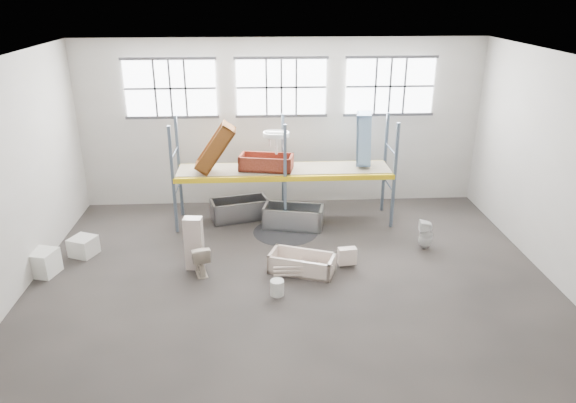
{
  "coord_description": "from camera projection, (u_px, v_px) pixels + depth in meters",
  "views": [
    {
      "loc": [
        -0.69,
        -10.65,
        6.34
      ],
      "look_at": [
        0.0,
        1.5,
        1.4
      ],
      "focal_mm": 33.23,
      "sensor_mm": 36.0,
      "label": 1
    }
  ],
  "objects": [
    {
      "name": "cistern_spare",
      "position": [
        347.0,
        256.0,
        12.87
      ],
      "size": [
        0.46,
        0.26,
        0.42
      ],
      "primitive_type": "cube",
      "rotation": [
        0.0,
        0.0,
        0.12
      ],
      "color": "beige",
      "rests_on": "bathtub_beige"
    },
    {
      "name": "sink_in_tub",
      "position": [
        311.0,
        261.0,
        12.9
      ],
      "size": [
        0.47,
        0.47,
        0.14
      ],
      "primitive_type": "imported",
      "rotation": [
        0.0,
        0.0,
        0.14
      ],
      "color": "beige",
      "rests_on": "bathtub_beige"
    },
    {
      "name": "carton_near",
      "position": [
        41.0,
        262.0,
        12.54
      ],
      "size": [
        0.83,
        0.76,
        0.59
      ],
      "primitive_type": "cube",
      "rotation": [
        0.0,
        0.0,
        -0.28
      ],
      "color": "white",
      "rests_on": "floor"
    },
    {
      "name": "wall_front",
      "position": [
        318.0,
        316.0,
        6.66
      ],
      "size": [
        12.0,
        0.1,
        5.0
      ],
      "primitive_type": "cube",
      "color": "#B2ADA4",
      "rests_on": "ground"
    },
    {
      "name": "rack_upright_la",
      "position": [
        173.0,
        181.0,
        14.24
      ],
      "size": [
        0.08,
        0.08,
        3.0
      ],
      "primitive_type": "cube",
      "color": "slate",
      "rests_on": "floor"
    },
    {
      "name": "wall_right",
      "position": [
        568.0,
        175.0,
        11.65
      ],
      "size": [
        0.1,
        10.0,
        5.0
      ],
      "primitive_type": "cube",
      "color": "#A5A19A",
      "rests_on": "ground"
    },
    {
      "name": "bucket",
      "position": [
        277.0,
        288.0,
        11.71
      ],
      "size": [
        0.4,
        0.4,
        0.36
      ],
      "primitive_type": "cylinder",
      "rotation": [
        0.0,
        0.0,
        -0.38
      ],
      "color": "beige",
      "rests_on": "floor"
    },
    {
      "name": "rack_upright_lb",
      "position": [
        179.0,
        167.0,
        15.35
      ],
      "size": [
        0.08,
        0.08,
        3.0
      ],
      "primitive_type": "cube",
      "color": "slate",
      "rests_on": "floor"
    },
    {
      "name": "wall_left",
      "position": [
        1.0,
        186.0,
        11.02
      ],
      "size": [
        0.1,
        10.0,
        5.0
      ],
      "primitive_type": "cube",
      "color": "beige",
      "rests_on": "ground"
    },
    {
      "name": "bathtub_beige",
      "position": [
        302.0,
        263.0,
        12.66
      ],
      "size": [
        1.68,
        1.2,
        0.45
      ],
      "primitive_type": null,
      "rotation": [
        0.0,
        0.0,
        -0.36
      ],
      "color": "beige",
      "rests_on": "floor"
    },
    {
      "name": "rack_upright_ma",
      "position": [
        285.0,
        179.0,
        14.39
      ],
      "size": [
        0.08,
        0.08,
        3.0
      ],
      "primitive_type": "cube",
      "color": "slate",
      "rests_on": "floor"
    },
    {
      "name": "rack_upright_rb",
      "position": [
        385.0,
        163.0,
        15.66
      ],
      "size": [
        0.08,
        0.08,
        3.0
      ],
      "primitive_type": "cube",
      "color": "slate",
      "rests_on": "floor"
    },
    {
      "name": "wall_back",
      "position": [
        281.0,
        123.0,
        16.01
      ],
      "size": [
        12.0,
        0.1,
        5.0
      ],
      "primitive_type": "cube",
      "color": "#B4AFA6",
      "rests_on": "ground"
    },
    {
      "name": "rust_tub_flat",
      "position": [
        266.0,
        162.0,
        14.7
      ],
      "size": [
        1.56,
        0.95,
        0.41
      ],
      "primitive_type": null,
      "rotation": [
        0.0,
        0.0,
        -0.2
      ],
      "color": "#95392A",
      "rests_on": "shelf_deck"
    },
    {
      "name": "wet_patch",
      "position": [
        286.0,
        232.0,
        14.77
      ],
      "size": [
        1.8,
        1.8,
        0.0
      ],
      "primitive_type": "cylinder",
      "color": "black",
      "rests_on": "floor"
    },
    {
      "name": "rust_tub_tilted",
      "position": [
        215.0,
        148.0,
        14.32
      ],
      "size": [
        1.16,
        0.69,
        1.4
      ],
      "primitive_type": null,
      "rotation": [
        0.0,
        -0.96,
        0.02
      ],
      "color": "#86440F",
      "rests_on": "shelf_deck"
    },
    {
      "name": "steel_tub_left",
      "position": [
        240.0,
        209.0,
        15.53
      ],
      "size": [
        1.75,
        1.12,
        0.59
      ],
      "primitive_type": null,
      "rotation": [
        0.0,
        0.0,
        0.24
      ],
      "color": "#95979B",
      "rests_on": "floor"
    },
    {
      "name": "toilet_beige",
      "position": [
        200.0,
        258.0,
        12.54
      ],
      "size": [
        0.6,
        0.83,
        0.76
      ],
      "primitive_type": "imported",
      "rotation": [
        0.0,
        0.0,
        3.4
      ],
      "color": "beige",
      "rests_on": "floor"
    },
    {
      "name": "window_mid",
      "position": [
        281.0,
        87.0,
        15.49
      ],
      "size": [
        2.6,
        0.04,
        1.6
      ],
      "primitive_type": "cube",
      "color": "white",
      "rests_on": "wall_back"
    },
    {
      "name": "carton_far",
      "position": [
        83.0,
        246.0,
        13.45
      ],
      "size": [
        0.74,
        0.74,
        0.47
      ],
      "primitive_type": "cube",
      "rotation": [
        0.0,
        0.0,
        -0.4
      ],
      "color": "beige",
      "rests_on": "floor"
    },
    {
      "name": "toilet_white",
      "position": [
        426.0,
        234.0,
        13.74
      ],
      "size": [
        0.39,
        0.39,
        0.77
      ],
      "primitive_type": "imported",
      "rotation": [
        0.0,
        0.0,
        -1.69
      ],
      "color": "white",
      "rests_on": "floor"
    },
    {
      "name": "window_left",
      "position": [
        170.0,
        88.0,
        15.32
      ],
      "size": [
        2.6,
        0.04,
        1.6
      ],
      "primitive_type": "cube",
      "color": "white",
      "rests_on": "wall_back"
    },
    {
      "name": "steel_tub_right",
      "position": [
        293.0,
        217.0,
        15.0
      ],
      "size": [
        1.78,
        1.1,
        0.61
      ],
      "primitive_type": null,
      "rotation": [
        0.0,
        0.0,
        -0.21
      ],
      "color": "#B1B5BA",
      "rests_on": "floor"
    },
    {
      "name": "floor",
      "position": [
        292.0,
        284.0,
        12.29
      ],
      "size": [
        12.0,
        10.0,
        0.1
      ],
      "primitive_type": "cube",
      "color": "#4B443F",
      "rests_on": "ground"
    },
    {
      "name": "sink_on_shelf",
      "position": [
        276.0,
        153.0,
        14.56
      ],
      "size": [
        0.76,
        0.61,
        0.64
      ],
      "primitive_type": "imported",
      "rotation": [
        0.0,
        0.0,
        -0.08
      ],
      "color": "white",
      "rests_on": "rust_tub_flat"
    },
    {
      "name": "window_right",
      "position": [
        390.0,
        86.0,
        15.66
      ],
      "size": [
        2.6,
        0.04,
        1.6
      ],
      "primitive_type": "cube",
      "color": "white",
      "rests_on": "wall_back"
    },
    {
      "name": "rack_beam_front",
      "position": [
        285.0,
        179.0,
        14.39
      ],
      "size": [
        6.0,
        0.1,
        0.14
      ],
      "primitive_type": "cube",
      "color": "yellow",
      "rests_on": "floor"
    },
    {
      "name": "cistern_tall",
      "position": [
        194.0,
        243.0,
        12.66
      ],
      "size": [
        0.45,
        0.32,
        1.32
      ],
      "primitive_type": "cube",
      "rotation": [
        0.0,
        0.0,
        -0.11
      ],
      "color": "#C1ADA4",
      "rests_on": "floor"
    },
    {
      "name": "blue_tub_upright",
      "position": [
        364.0,
        139.0,
        14.81
      ],
      "size": [
        0.57,
        0.74,
        1.44
      ],
      "primitive_type": null,
      "rotation": [
        0.0,
        1.54,
        -0.19
      ],
      "color": "#7EA7D3",
      "rests_on": "shelf_deck"
    },
    {
      "name": "ceiling",
      "position": [
        292.0,
        57.0,
        10.38
      ],
      "size": [
        12.0,
        10.0,
        0.1
      ],
      "primitive_type": "cube",
      "color": "silver",
      "rests_on": "ground"
    },
    {
      "name": "rack_upright_mb",
      "position": [
        283.0,
        165.0,
        15.5
      ],
      "size": [
        0.08,
        0.08,
        3.0
      ],
      "primitive_type": "cube",
      "color": "slate",
      "rests_on": "floor"
    },
    {
      "name": "shelf_deck",
      "position": [
        284.0,
        169.0,
        14.92
      ],
      "size": [
        5.9,
        1.1,
        0.03
      ],
      "primitive_type": "cube",
      "color": "gray",
      "rests_on": "floor"
    },
    {
      "name": "rack_upright_ra",
      "position": [
        395.0,
        177.0,
        14.55
      ],
      "size": [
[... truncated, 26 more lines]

